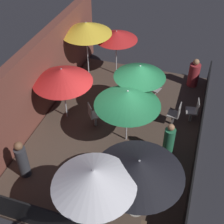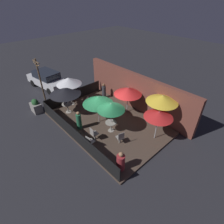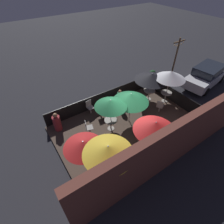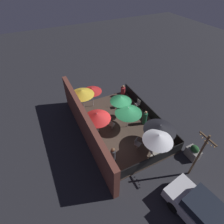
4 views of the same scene
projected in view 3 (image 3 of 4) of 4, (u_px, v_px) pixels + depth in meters
ground_plane at (128, 128)px, 10.58m from camera, size 60.00×60.00×0.00m
patio_deck at (128, 127)px, 10.54m from camera, size 8.37×5.51×0.12m
building_wall at (171, 146)px, 7.77m from camera, size 9.97×0.36×2.87m
fence_front at (104, 98)px, 11.88m from camera, size 8.17×0.05×0.95m
fence_side_left at (176, 97)px, 11.92m from camera, size 0.05×5.31×0.95m
patio_umbrella_0 at (152, 77)px, 11.39m from camera, size 2.24×2.24×2.05m
patio_umbrella_1 at (171, 75)px, 11.04m from camera, size 1.93×1.93×2.34m
patio_umbrella_2 at (111, 103)px, 9.12m from camera, size 1.75×1.75×2.14m
patio_umbrella_3 at (131, 97)px, 9.73m from camera, size 2.08×2.08×2.04m
patio_umbrella_4 at (155, 126)px, 8.03m from camera, size 2.04×2.04×2.06m
patio_umbrella_5 at (108, 150)px, 6.49m from camera, size 2.01×2.01×2.46m
patio_umbrella_6 at (83, 144)px, 7.19m from camera, size 1.72×1.72×2.02m
dining_table_0 at (149, 92)px, 12.19m from camera, size 0.80×0.80×0.76m
dining_table_1 at (166, 94)px, 12.02m from camera, size 0.74×0.74×0.74m
dining_table_2 at (111, 122)px, 10.01m from camera, size 0.74×0.74×0.71m
patio_chair_0 at (88, 127)px, 9.77m from camera, size 0.50×0.50×0.91m
patio_chair_1 at (90, 107)px, 11.14m from camera, size 0.46×0.46×0.92m
patio_chair_2 at (100, 109)px, 10.94m from camera, size 0.42×0.42×0.92m
patio_chair_3 at (139, 129)px, 9.63m from camera, size 0.56×0.56×0.95m
patio_chair_4 at (160, 106)px, 11.18m from camera, size 0.54×0.54×0.92m
patron_0 at (57, 123)px, 10.00m from camera, size 0.59×0.59×1.22m
patron_1 at (189, 122)px, 9.92m from camera, size 0.46×0.46×1.35m
patron_2 at (120, 99)px, 11.53m from camera, size 0.38×0.38×1.35m
planter_box at (152, 77)px, 14.19m from camera, size 0.92×0.64×1.11m
light_post at (175, 61)px, 12.80m from camera, size 1.10×0.12×3.75m
parked_car_0 at (207, 75)px, 13.73m from camera, size 4.64×2.34×1.62m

